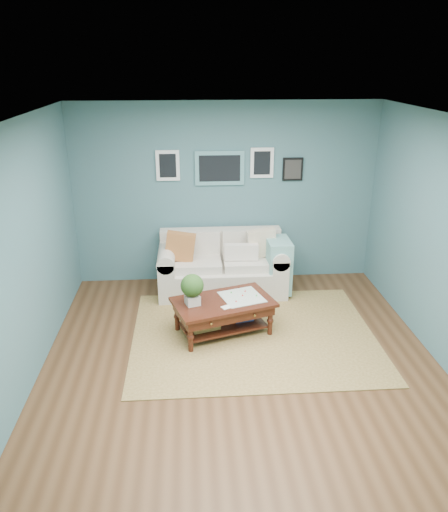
{
  "coord_description": "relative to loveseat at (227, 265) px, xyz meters",
  "views": [
    {
      "loc": [
        -0.54,
        -4.73,
        3.24
      ],
      "look_at": [
        -0.13,
        1.0,
        0.96
      ],
      "focal_mm": 35.0,
      "sensor_mm": 36.0,
      "label": 1
    }
  ],
  "objects": [
    {
      "name": "coffee_table",
      "position": [
        -0.21,
        -1.26,
        -0.02
      ],
      "size": [
        1.36,
        1.04,
        0.84
      ],
      "rotation": [
        0.0,
        0.0,
        0.31
      ],
      "color": "#340D09",
      "rests_on": "ground"
    },
    {
      "name": "area_rug",
      "position": [
        0.22,
        -1.34,
        -0.39
      ],
      "size": [
        3.01,
        2.4,
        0.01
      ],
      "primitive_type": "cube",
      "color": "brown",
      "rests_on": "ground"
    },
    {
      "name": "loveseat",
      "position": [
        0.0,
        0.0,
        0.0
      ],
      "size": [
        1.9,
        0.86,
        0.97
      ],
      "color": "beige",
      "rests_on": "ground"
    },
    {
      "name": "room_shell",
      "position": [
        0.01,
        -1.97,
        0.96
      ],
      "size": [
        5.0,
        5.02,
        2.7
      ],
      "color": "brown",
      "rests_on": "ground"
    }
  ]
}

